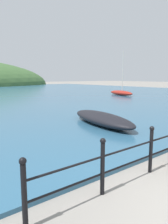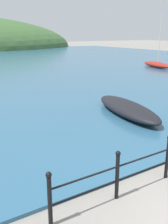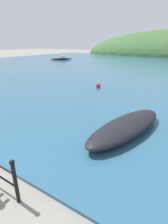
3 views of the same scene
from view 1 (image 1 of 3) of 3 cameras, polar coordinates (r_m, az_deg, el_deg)
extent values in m
cylinder|color=black|center=(3.78, -15.31, -20.74)|extent=(0.09, 0.09, 1.10)
sphere|color=black|center=(3.53, -15.73, -12.26)|extent=(0.12, 0.12, 0.12)
cylinder|color=black|center=(4.63, 4.85, -14.64)|extent=(0.09, 0.09, 1.10)
sphere|color=black|center=(4.42, 4.96, -7.53)|extent=(0.12, 0.12, 0.12)
cylinder|color=black|center=(5.86, 17.05, -9.84)|extent=(0.09, 0.09, 1.10)
sphere|color=black|center=(5.70, 17.33, -4.14)|extent=(0.12, 0.12, 0.12)
cylinder|color=black|center=(5.12, 11.82, -9.20)|extent=(5.07, 0.04, 0.04)
cylinder|color=black|center=(5.25, 11.68, -13.04)|extent=(5.07, 0.04, 0.04)
ellipsoid|color=black|center=(10.80, 4.68, -1.71)|extent=(2.34, 4.97, 0.58)
ellipsoid|color=maroon|center=(28.68, 9.66, 4.95)|extent=(2.17, 4.66, 0.59)
cylinder|color=beige|center=(28.44, 10.08, 10.51)|extent=(0.07, 0.07, 4.97)
camera|label=2|loc=(1.73, 170.23, 39.87)|focal=42.00mm
camera|label=3|loc=(9.51, 44.49, 13.52)|focal=28.00mm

